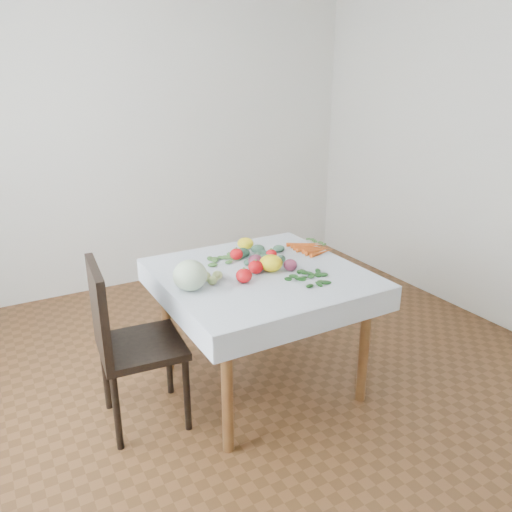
{
  "coord_description": "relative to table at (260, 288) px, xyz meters",
  "views": [
    {
      "loc": [
        -1.34,
        -2.33,
        1.84
      ],
      "look_at": [
        0.02,
        0.09,
        0.82
      ],
      "focal_mm": 35.0,
      "sensor_mm": 36.0,
      "label": 1
    }
  ],
  "objects": [
    {
      "name": "tomato_c",
      "position": [
        -0.16,
        -0.09,
        0.14
      ],
      "size": [
        0.11,
        0.11,
        0.08
      ],
      "primitive_type": "ellipsoid",
      "rotation": [
        0.0,
        0.0,
        -0.26
      ],
      "color": "red",
      "rests_on": "tablecloth"
    },
    {
      "name": "chair",
      "position": [
        -0.81,
        0.02,
        -0.11
      ],
      "size": [
        0.47,
        0.47,
        0.95
      ],
      "color": "black",
      "rests_on": "ground"
    },
    {
      "name": "carrot_bunch",
      "position": [
        0.48,
        0.16,
        0.12
      ],
      "size": [
        0.21,
        0.29,
        0.03
      ],
      "color": "#D25917",
      "rests_on": "tablecloth"
    },
    {
      "name": "tablecloth",
      "position": [
        0.0,
        0.0,
        0.1
      ],
      "size": [
        1.12,
        1.12,
        0.01
      ],
      "primitive_type": "cube",
      "color": "white",
      "rests_on": "table"
    },
    {
      "name": "tomato_b",
      "position": [
        -0.03,
        0.25,
        0.14
      ],
      "size": [
        0.11,
        0.11,
        0.07
      ],
      "primitive_type": "ellipsoid",
      "rotation": [
        0.0,
        0.0,
        0.41
      ],
      "color": "red",
      "rests_on": "tablecloth"
    },
    {
      "name": "tomatillo_cluster",
      "position": [
        -0.31,
        -0.02,
        0.13
      ],
      "size": [
        0.13,
        0.12,
        0.05
      ],
      "color": "#AEC572",
      "rests_on": "tablecloth"
    },
    {
      "name": "basil_bunch",
      "position": [
        0.18,
        -0.23,
        0.11
      ],
      "size": [
        0.28,
        0.22,
        0.01
      ],
      "color": "#194816",
      "rests_on": "tablecloth"
    },
    {
      "name": "ground",
      "position": [
        0.0,
        0.0,
        -0.65
      ],
      "size": [
        4.0,
        4.0,
        0.0
      ],
      "primitive_type": "plane",
      "color": "brown"
    },
    {
      "name": "table",
      "position": [
        0.0,
        0.0,
        0.0
      ],
      "size": [
        1.0,
        1.0,
        0.75
      ],
      "color": "brown",
      "rests_on": "ground"
    },
    {
      "name": "heirloom_front",
      "position": [
        0.06,
        -0.02,
        0.15
      ],
      "size": [
        0.17,
        0.17,
        0.1
      ],
      "primitive_type": "ellipsoid",
      "rotation": [
        0.0,
        0.0,
        0.29
      ],
      "color": "yellow",
      "rests_on": "tablecloth"
    },
    {
      "name": "heirloom_back",
      "position": [
        0.12,
        0.4,
        0.14
      ],
      "size": [
        0.14,
        0.14,
        0.08
      ],
      "primitive_type": "ellipsoid",
      "rotation": [
        0.0,
        0.0,
        0.34
      ],
      "color": "yellow",
      "rests_on": "tablecloth"
    },
    {
      "name": "back_wall",
      "position": [
        0.0,
        2.0,
        0.7
      ],
      "size": [
        4.0,
        0.04,
        2.7
      ],
      "primitive_type": "cube",
      "color": "silver",
      "rests_on": "ground"
    },
    {
      "name": "onion_a",
      "position": [
        0.01,
        0.08,
        0.14
      ],
      "size": [
        0.11,
        0.11,
        0.08
      ],
      "primitive_type": "ellipsoid",
      "rotation": [
        0.0,
        0.0,
        0.28
      ],
      "color": "#52172F",
      "rests_on": "tablecloth"
    },
    {
      "name": "cabbage",
      "position": [
        -0.45,
        -0.04,
        0.18
      ],
      "size": [
        0.22,
        0.22,
        0.16
      ],
      "primitive_type": "ellipsoid",
      "rotation": [
        0.0,
        0.0,
        -0.21
      ],
      "color": "beige",
      "rests_on": "tablecloth"
    },
    {
      "name": "onion_b",
      "position": [
        0.16,
        -0.07,
        0.14
      ],
      "size": [
        0.1,
        0.1,
        0.07
      ],
      "primitive_type": "ellipsoid",
      "rotation": [
        0.0,
        0.0,
        0.32
      ],
      "color": "#52172F",
      "rests_on": "tablecloth"
    },
    {
      "name": "tomato_a",
      "position": [
        -0.04,
        -0.01,
        0.14
      ],
      "size": [
        0.1,
        0.1,
        0.08
      ],
      "primitive_type": "ellipsoid",
      "rotation": [
        0.0,
        0.0,
        -0.17
      ],
      "color": "red",
      "rests_on": "tablecloth"
    },
    {
      "name": "kale_bunch",
      "position": [
        0.15,
        0.18,
        0.12
      ],
      "size": [
        0.35,
        0.26,
        0.04
      ],
      "color": "#3B6146",
      "rests_on": "tablecloth"
    },
    {
      "name": "dill_bunch",
      "position": [
        -0.11,
        0.25,
        0.11
      ],
      "size": [
        0.22,
        0.16,
        0.02
      ],
      "color": "#407234",
      "rests_on": "tablecloth"
    },
    {
      "name": "tomato_d",
      "position": [
        0.16,
        0.15,
        0.13
      ],
      "size": [
        0.09,
        0.09,
        0.06
      ],
      "primitive_type": "ellipsoid",
      "rotation": [
        0.0,
        0.0,
        0.33
      ],
      "color": "red",
      "rests_on": "tablecloth"
    }
  ]
}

